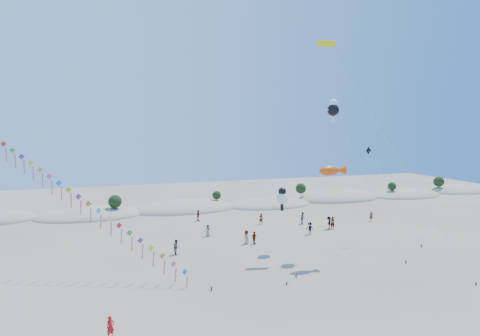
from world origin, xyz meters
name	(u,v)px	position (x,y,z in m)	size (l,w,h in m)	color
ground	(298,328)	(0.00, 0.00, 0.00)	(160.00, 160.00, 0.00)	#84705B
dune_ridge	(191,209)	(1.06, 45.14, 0.11)	(145.30, 11.49, 5.57)	tan
kite_train	(70,192)	(-16.62, 17.52, 8.30)	(23.22, 16.82, 16.56)	#3F2D1E
fish_kite	(332,171)	(10.29, 12.68, 10.00)	(9.29, 5.71, 10.57)	#3F2D1E
cartoon_kite_low	(282,197)	(6.57, 17.55, 6.50)	(3.01, 9.21, 7.65)	#3F2D1E
cartoon_kite_high	(333,109)	(12.68, 16.67, 16.89)	(5.88, 8.39, 18.08)	#3F2D1E
parafoil_kite	(329,48)	(13.10, 18.69, 24.35)	(7.68, 17.62, 25.36)	#3F2D1E
dark_kite	(382,175)	(20.52, 17.41, 8.61)	(4.67, 5.70, 12.21)	#3F2D1E
flyer_foreground	(110,327)	(-13.13, 2.84, 0.80)	(0.59, 0.38, 1.61)	red
beachgoers	(275,227)	(8.97, 25.21, 0.87)	(32.72, 16.79, 1.84)	slate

